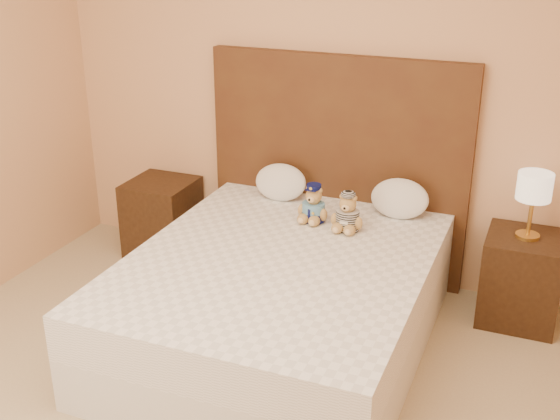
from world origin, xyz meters
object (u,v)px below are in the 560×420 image
Objects in this scene: nightstand_left at (162,217)px; pillow_left at (281,181)px; bed at (280,301)px; teddy_police at (314,203)px; nightstand_right at (521,278)px; teddy_prisoner at (348,212)px; lamp at (534,190)px; pillow_right at (400,197)px.

pillow_left is at bearing 1.87° from nightstand_left.
bed is 1.48m from nightstand_left.
pillow_left is (-0.33, 0.28, 0.01)m from teddy_police.
nightstand_right is 1.33m from teddy_police.
teddy_police is at bearing 169.23° from teddy_prisoner.
nightstand_right is at bearing 0.00° from nightstand_left.
lamp reaches higher than teddy_police.
pillow_left reaches higher than teddy_prisoner.
pillow_right is at bearing 177.79° from lamp.
pillow_right is (1.72, 0.03, 0.40)m from nightstand_left.
bed and nightstand_right have the same top height.
pillow_right reaches higher than teddy_prisoner.
teddy_prisoner is at bearing -6.28° from teddy_police.
pillow_right reaches higher than pillow_left.
nightstand_left is at bearing 180.00° from nightstand_right.
nightstand_left is 2.56m from lamp.
bed is 3.64× the size of nightstand_left.
nightstand_right is 0.88m from pillow_right.
nightstand_right is at bearing 32.62° from bed.
lamp reaches higher than bed.
bed is 8.35× the size of teddy_police.
nightstand_right is at bearing -2.21° from pillow_right.
bed is 5.60× the size of pillow_left.
bed is 3.64× the size of nightstand_right.
nightstand_right is at bearing 17.51° from teddy_police.
nightstand_left is 1.77m from pillow_right.
bed is at bearing -147.38° from lamp.
teddy_police is 0.67× the size of pillow_left.
lamp is at bearing -2.21° from pillow_right.
teddy_police reaches higher than nightstand_left.
teddy_police is (-1.25, -0.25, 0.39)m from nightstand_right.
bed and nightstand_left have the same top height.
nightstand_left is (-1.25, 0.80, -0.00)m from bed.
lamp is 1.07m from teddy_prisoner.
pillow_left is (-1.58, 0.03, -0.17)m from lamp.
pillow_left is at bearing 146.18° from teddy_police.
teddy_prisoner reaches higher than bed.
pillow_right is at bearing 36.92° from teddy_police.
nightstand_left is 2.30× the size of teddy_police.
nightstand_right is 1.54× the size of pillow_left.
nightstand_left is 2.36× the size of teddy_prisoner.
pillow_right is (-0.78, 0.03, 0.40)m from nightstand_right.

